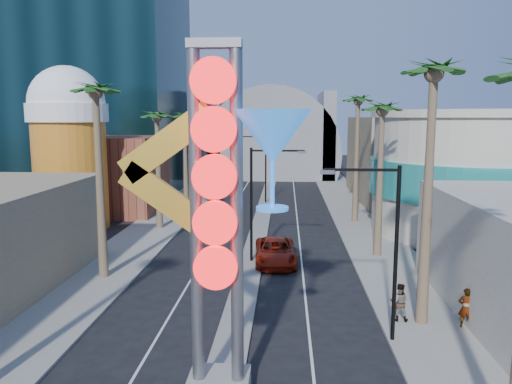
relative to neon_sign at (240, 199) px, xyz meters
name	(u,v)px	position (x,y,z in m)	size (l,w,h in m)	color
sidewalk_west	(168,217)	(-10.32, 32.04, -7.23)	(5.00, 100.00, 0.15)	gray
sidewalk_east	(358,219)	(8.68, 32.04, -7.23)	(5.00, 100.00, 0.15)	gray
median	(263,213)	(-0.82, 35.04, -7.23)	(1.60, 84.00, 0.15)	gray
brick_filler_west	(113,174)	(-16.82, 35.04, -3.31)	(10.00, 10.00, 8.00)	brown
filler_east	(398,159)	(15.18, 45.04, -2.31)	(10.00, 20.00, 10.00)	#8E7C5B
beer_mug	(69,142)	(-17.82, 27.04, 0.54)	(7.00, 7.00, 14.50)	#B46F18
turquoise_building	(469,173)	(17.18, 27.04, -2.06)	(16.60, 16.60, 10.60)	#B3A897
canopy	(272,151)	(-0.82, 69.04, -3.00)	(22.00, 16.00, 22.00)	slate
neon_sign	(240,199)	(0.00, 0.00, 0.00)	(6.53, 2.60, 12.55)	gray
streetlight_0	(259,194)	(-0.27, 17.04, -2.43)	(3.79, 0.25, 8.00)	black
streetlight_1	(261,162)	(-1.36, 41.04, -2.43)	(3.79, 0.25, 8.00)	black
streetlight_2	(386,238)	(5.91, 5.04, -2.47)	(3.45, 0.25, 8.00)	black
palm_1	(96,104)	(-9.82, 13.04, 3.52)	(2.40, 2.40, 12.70)	brown
palm_2	(157,123)	(-9.82, 27.04, 2.17)	(2.40, 2.40, 11.20)	brown
palm_3	(185,122)	(-9.82, 39.04, 2.17)	(2.40, 2.40, 11.20)	brown
palm_5	(433,90)	(8.18, 7.04, 3.96)	(2.40, 2.40, 13.20)	brown
palm_6	(382,119)	(8.18, 19.04, 2.62)	(2.40, 2.40, 11.70)	brown
palm_7	(358,108)	(8.18, 31.04, 3.52)	(2.40, 2.40, 12.70)	brown
red_pickup	(275,252)	(0.85, 16.98, -6.48)	(2.75, 5.97, 1.66)	maroon
pedestrian_a	(466,308)	(10.09, 6.54, -6.19)	(0.71, 0.46, 1.94)	gray
pedestrian_b	(399,302)	(7.13, 7.20, -6.22)	(0.91, 0.71, 1.87)	gray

